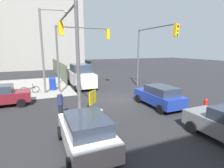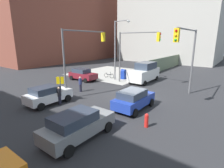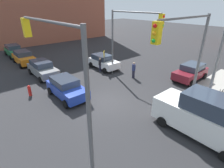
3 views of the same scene
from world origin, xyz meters
name	(u,v)px [view 1 (image 1 of 3)]	position (x,y,z in m)	size (l,w,h in m)	color
ground_plane	(120,100)	(0.00, 0.00, 0.00)	(120.00, 120.00, 0.00)	#28282B
sidewalk_corner	(14,88)	(9.00, 9.00, 0.01)	(12.00, 12.00, 0.01)	#9E9B93
construction_fence	(57,68)	(17.87, 3.20, 1.20)	(19.73, 0.12, 2.40)	#607056
building_loft_east	(25,21)	(36.00, 8.29, 10.98)	(20.00, 24.00, 21.97)	#9E9B93
traffic_signal_nw_corner	(69,43)	(-2.20, 4.50, 4.66)	(5.99, 0.36, 6.50)	#59595B
traffic_signal_se_corner	(151,46)	(2.11, -4.50, 4.67)	(6.19, 0.36, 6.50)	#59595B
traffic_signal_ne_corner	(79,46)	(4.50, 2.38, 4.64)	(0.36, 5.56, 6.50)	#59595B
street_lamp_corner	(46,45)	(5.13, 5.44, 4.70)	(0.85, 2.63, 8.00)	slate
warning_sign_two_way	(93,106)	(-5.40, 4.07, 1.64)	(0.48, 0.48, 2.40)	#4C4C4C
mailbox_blue	(52,83)	(6.20, 5.00, 0.76)	(0.56, 0.64, 1.43)	navy
fire_hydrant	(206,105)	(-5.00, -4.20, 0.49)	(0.26, 0.26, 0.94)	red
coupe_maroon	(0,95)	(2.07, 9.15, 0.84)	(2.02, 4.08, 1.62)	maroon
hatchback_white	(86,132)	(-6.35, 4.68, 0.84)	(3.95, 2.02, 1.62)	white
coupe_blue	(159,96)	(-2.79, -1.94, 0.84)	(4.14, 2.02, 1.62)	#1E389E
van_white_delivery	(81,76)	(6.50, 1.80, 1.28)	(5.40, 2.32, 2.62)	white
pedestrian_crossing	(60,104)	(-2.00, 5.20, 0.87)	(0.36, 0.36, 1.68)	navy
pedestrian_waiting	(101,124)	(-5.80, 3.80, 0.81)	(0.36, 0.36, 1.58)	black
bicycle_leaning_on_fence	(30,90)	(5.60, 7.20, 0.35)	(0.05, 1.75, 0.97)	black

